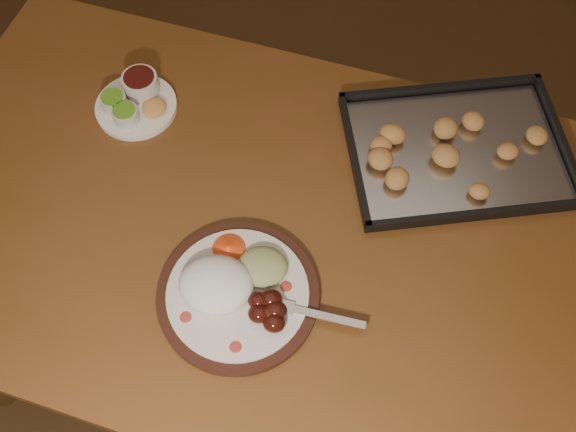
# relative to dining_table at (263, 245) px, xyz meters

# --- Properties ---
(ground) EXTENTS (4.00, 4.00, 0.00)m
(ground) POSITION_rel_dining_table_xyz_m (-0.30, 0.20, -0.65)
(ground) COLOR #4E351B
(ground) RESTS_ON ground
(dining_table) EXTENTS (1.63, 1.15, 0.75)m
(dining_table) POSITION_rel_dining_table_xyz_m (0.00, 0.00, 0.00)
(dining_table) COLOR brown
(dining_table) RESTS_ON ground
(dinner_plate) EXTENTS (0.39, 0.30, 0.07)m
(dinner_plate) POSITION_rel_dining_table_xyz_m (-0.02, -0.15, 0.12)
(dinner_plate) COLOR black
(dinner_plate) RESTS_ON dining_table
(condiment_saucer) EXTENTS (0.18, 0.18, 0.06)m
(condiment_saucer) POSITION_rel_dining_table_xyz_m (-0.32, 0.25, 0.12)
(condiment_saucer) COLOR white
(condiment_saucer) RESTS_ON dining_table
(baking_tray) EXTENTS (0.52, 0.44, 0.05)m
(baking_tray) POSITION_rel_dining_table_xyz_m (0.38, 0.22, 0.11)
(baking_tray) COLOR black
(baking_tray) RESTS_ON dining_table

